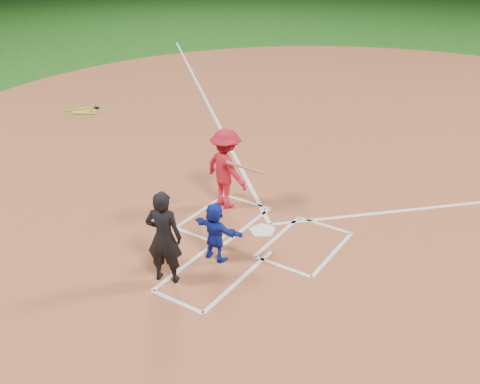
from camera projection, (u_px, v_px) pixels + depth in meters
The scene contains 13 objects.
ground at pixel (263, 231), 11.12m from camera, with size 120.00×120.00×0.00m, color #184F13.
home_plate_dirt at pixel (369, 143), 15.60m from camera, with size 28.00×28.00×0.01m, color brown.
home_plate at pixel (263, 230), 11.11m from camera, with size 0.60×0.60×0.02m, color white.
on_deck_circle at pixel (84, 111), 18.28m from camera, with size 1.70×1.70×0.01m, color brown.
on_deck_logo at pixel (84, 110), 18.28m from camera, with size 0.80×0.80×0.00m, color gold.
on_deck_bat_a at pixel (92, 109), 18.37m from camera, with size 0.06×0.06×0.84m, color #9A6938.
on_deck_bat_b at pixel (78, 109), 18.29m from camera, with size 0.06×0.06×0.84m, color olive.
on_deck_bat_c at pixel (83, 113), 17.89m from camera, with size 0.06×0.06×0.84m, color #A6733D.
bat_weight_donut at pixel (97, 108), 18.47m from camera, with size 0.19×0.19×0.05m, color black.
catcher at pixel (215, 232), 9.93m from camera, with size 1.10×0.35×1.18m, color #1425A5.
umpire at pixel (164, 237), 9.20m from camera, with size 0.64×0.42×1.75m, color black.
chalk_markings at pixel (359, 150), 15.06m from camera, with size 28.35×17.32×0.01m.
batter_at_plate at pixel (226, 169), 11.71m from camera, with size 1.65×0.95×1.82m.
Camera 1 is at (4.86, -8.26, 5.71)m, focal length 40.00 mm.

